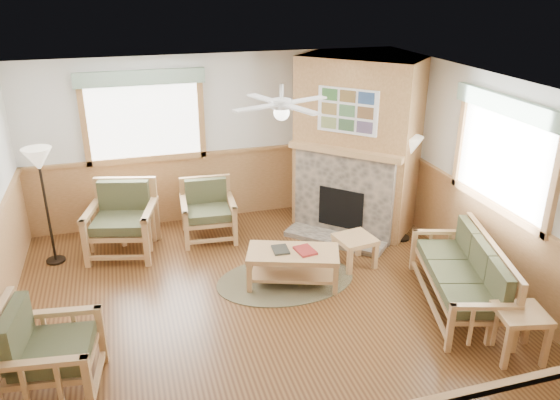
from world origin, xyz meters
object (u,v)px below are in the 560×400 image
object	(u,v)px
coffee_table	(293,267)
end_table_chairs	(131,221)
armchair_left	(51,351)
armchair_back_left	(122,221)
sofa	(460,275)
end_table_sofa	(518,334)
floor_lamp_right	(406,189)
floor_lamp_left	(46,207)
armchair_back_right	(208,211)
footstool	(355,251)

from	to	relation	value
coffee_table	end_table_chairs	world-z (taller)	end_table_chairs
armchair_left	armchair_back_left	bearing A→B (deg)	-6.82
coffee_table	sofa	bearing A→B (deg)	-11.44
armchair_left	coffee_table	bearing A→B (deg)	-58.04
end_table_sofa	floor_lamp_right	world-z (taller)	floor_lamp_right
armchair_left	floor_lamp_right	bearing A→B (deg)	-59.34
sofa	end_table_chairs	bearing A→B (deg)	-112.43
armchair_left	floor_lamp_left	bearing A→B (deg)	12.46
end_table_chairs	floor_lamp_left	distance (m)	1.31
sofa	end_table_sofa	world-z (taller)	sofa
armchair_back_right	end_table_sofa	bearing A→B (deg)	-50.87
sofa	coffee_table	size ratio (longest dim) A/B	1.57
end_table_chairs	footstool	xyz separation A→B (m)	(2.98, -1.78, -0.07)
armchair_back_left	footstool	distance (m)	3.37
end_table_sofa	end_table_chairs	bearing A→B (deg)	133.05
sofa	end_table_sofa	bearing A→B (deg)	20.00
end_table_sofa	armchair_left	bearing A→B (deg)	170.17
sofa	floor_lamp_left	xyz separation A→B (m)	(-4.86, 2.60, 0.42)
armchair_back_right	armchair_left	distance (m)	3.58
end_table_sofa	armchair_back_right	bearing A→B (deg)	125.37
armchair_back_left	footstool	bearing A→B (deg)	-8.49
sofa	end_table_chairs	xyz separation A→B (m)	(-3.78, 3.08, -0.14)
armchair_back_left	floor_lamp_right	size ratio (longest dim) A/B	0.62
end_table_chairs	end_table_sofa	bearing A→B (deg)	-46.95
coffee_table	end_table_chairs	distance (m)	2.84
floor_lamp_left	floor_lamp_right	xyz separation A→B (m)	(5.10, -0.75, -0.03)
armchair_back_left	floor_lamp_left	world-z (taller)	floor_lamp_left
armchair_back_right	floor_lamp_left	bearing A→B (deg)	-172.52
armchair_back_right	floor_lamp_left	size ratio (longest dim) A/B	0.52
end_table_chairs	floor_lamp_right	size ratio (longest dim) A/B	0.35
armchair_back_right	coffee_table	bearing A→B (deg)	-59.75
armchair_left	floor_lamp_left	xyz separation A→B (m)	(-0.24, 2.81, 0.36)
armchair_back_right	end_table_sofa	xyz separation A→B (m)	(2.68, -3.77, -0.16)
footstool	floor_lamp_left	world-z (taller)	floor_lamp_left
end_table_sofa	floor_lamp_right	bearing A→B (deg)	86.45
sofa	end_table_chairs	distance (m)	4.88
end_table_chairs	armchair_back_left	bearing A→B (deg)	-104.01
coffee_table	end_table_chairs	xyz separation A→B (m)	(-2.00, 2.01, 0.05)
coffee_table	end_table_chairs	size ratio (longest dim) A/B	2.09
armchair_back_right	footstool	world-z (taller)	armchair_back_right
footstool	floor_lamp_right	xyz separation A→B (m)	(1.04, 0.55, 0.61)
end_table_sofa	floor_lamp_left	world-z (taller)	floor_lamp_left
armchair_left	end_table_sofa	world-z (taller)	armchair_left
coffee_table	end_table_sofa	size ratio (longest dim) A/B	2.13
armchair_back_left	end_table_chairs	world-z (taller)	armchair_back_left
armchair_back_right	coffee_table	size ratio (longest dim) A/B	0.75
sofa	end_table_sofa	xyz separation A→B (m)	(0.06, -1.02, -0.15)
armchair_back_right	armchair_left	bearing A→B (deg)	-120.41
sofa	armchair_left	world-z (taller)	armchair_left
armchair_left	footstool	world-z (taller)	armchair_left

